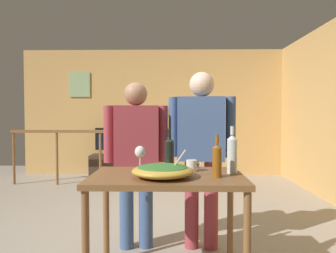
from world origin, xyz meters
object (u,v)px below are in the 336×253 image
Objects in this scene: flat_screen_tv at (113,139)px; person_standing_left at (136,151)px; framed_picture at (80,85)px; salad_bowl at (163,170)px; mug_white at (192,166)px; serving_table at (167,188)px; wine_bottle_clear at (232,153)px; tv_console at (114,166)px; wine_glass at (140,153)px; person_standing_right at (202,144)px; stair_railing at (130,148)px; wine_bottle_dark at (169,153)px; wine_bottle_amber at (217,160)px.

flat_screen_tv is 0.45× the size of person_standing_left.
framed_picture is at bearing 156.50° from flat_screen_tv.
salad_bowl is 0.33m from mug_white.
wine_bottle_clear reaches higher than serving_table.
wine_bottle_clear reaches higher than flat_screen_tv.
framed_picture is 0.55× the size of tv_console.
person_standing_left reaches higher than flat_screen_tv.
serving_table is 9.33× the size of mug_white.
flat_screen_tv is at bearing 109.22° from mug_white.
person_standing_left is at bearing -75.82° from flat_screen_tv.
framed_picture is at bearing 112.33° from wine_glass.
salad_bowl is at bearing -67.11° from framed_picture.
wine_bottle_clear is at bearing -16.04° from mug_white.
serving_table is 0.68× the size of person_standing_right.
salad_bowl is (0.70, -3.42, 0.21)m from stair_railing.
serving_table is 0.74m from person_standing_left.
wine_bottle_dark is at bearing -72.88° from flat_screen_tv.
serving_table is (0.73, -3.32, 0.06)m from stair_railing.
wine_bottle_dark is (0.01, 0.22, 0.23)m from serving_table.
framed_picture is at bearing 117.08° from wine_bottle_amber.
tv_console is at bearing -59.30° from person_standing_right.
person_standing_left is (1.58, -3.65, -0.94)m from framed_picture.
wine_glass is 0.73m from wine_bottle_clear.
wine_bottle_clear reaches higher than mug_white.
framed_picture reaches higher than wine_bottle_dark.
stair_railing is at bearing -58.88° from tv_console.
stair_railing is at bearing 110.48° from wine_bottle_clear.
person_standing_right is (1.45, -3.32, 0.22)m from flat_screen_tv.
stair_railing reaches higher than wine_glass.
mug_white is at bearing -20.85° from wine_bottle_dark.
wine_bottle_amber is at bearing 101.24° from person_standing_right.
wine_bottle_amber is (0.58, -0.33, -0.01)m from wine_glass.
stair_railing is at bearing 101.63° from salad_bowl.
wine_bottle_clear reaches higher than wine_bottle_amber.
framed_picture is 4.08m from person_standing_left.
mug_white is (1.33, -3.82, 0.10)m from flat_screen_tv.
person_standing_right is (0.61, -0.00, 0.07)m from person_standing_left.
person_standing_right is at bearing 55.81° from wine_bottle_dark.
tv_console is 1.29× the size of flat_screen_tv.
framed_picture reaches higher than wine_bottle_amber.
wine_bottle_clear is at bearing -14.59° from wine_glass.
framed_picture is 4.46m from wine_glass.
stair_railing is 3.21m from wine_bottle_dark.
wine_bottle_amber is at bearing -29.99° from wine_glass.
mug_white is at bearing -73.80° from stair_railing.
wine_glass is at bearing 165.41° from wine_bottle_clear.
tv_console is 4.02m from wine_bottle_dark.
wine_bottle_amber is 0.84× the size of wine_bottle_clear.
wine_glass is 0.53× the size of wine_bottle_clear.
wine_bottle_amber reaches higher than mug_white.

